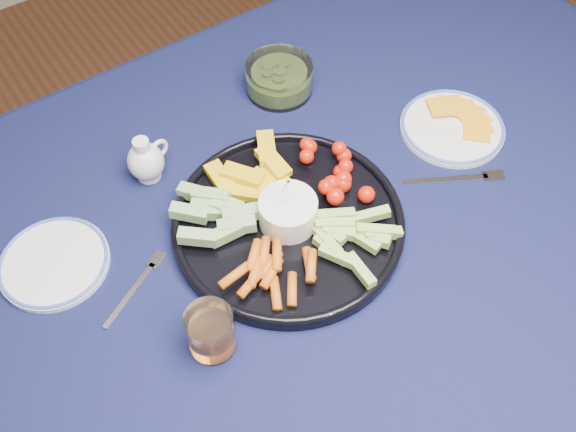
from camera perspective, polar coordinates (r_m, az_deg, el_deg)
dining_table at (r=1.16m, az=1.54°, el=-2.64°), size 1.67×1.07×0.75m
crudite_platter at (r=1.06m, az=-0.14°, el=-0.35°), size 0.39×0.39×0.12m
creamer_pitcher at (r=1.14m, az=-12.49°, el=4.82°), size 0.08×0.06×0.09m
pickle_bowl at (r=1.28m, az=-0.78°, el=12.07°), size 0.13×0.13×0.06m
cheese_plate at (r=1.25m, az=14.42°, el=7.75°), size 0.20×0.20×0.02m
juice_tumbler at (r=0.95m, az=-6.84°, el=-10.30°), size 0.07×0.07×0.08m
fork_left at (r=1.04m, az=-13.06°, el=-5.76°), size 0.14×0.08×0.00m
fork_right at (r=1.18m, az=15.26°, el=3.24°), size 0.17×0.10×0.00m
side_plate_extra at (r=1.10m, az=-20.09°, el=-3.90°), size 0.18×0.18×0.01m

